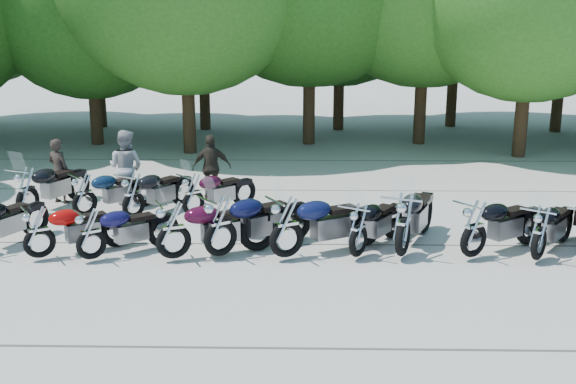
{
  "coord_description": "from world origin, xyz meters",
  "views": [
    {
      "loc": [
        0.26,
        -11.53,
        4.43
      ],
      "look_at": [
        0.0,
        1.5,
        1.1
      ],
      "focal_mm": 42.0,
      "sensor_mm": 36.0,
      "label": 1
    }
  ],
  "objects_px": {
    "motorcycle_5": "(287,225)",
    "motorcycle_7": "(403,223)",
    "motorcycle_11": "(27,190)",
    "motorcycle_8": "(474,227)",
    "rider_0": "(59,171)",
    "motorcycle_6": "(359,229)",
    "motorcycle_9": "(540,232)",
    "motorcycle_3": "(173,228)",
    "motorcycle_14": "(193,193)",
    "motorcycle_1": "(39,231)",
    "rider_1": "(126,167)",
    "rider_2": "(212,167)",
    "motorcycle_12": "(84,193)",
    "motorcycle_13": "(133,194)",
    "motorcycle_2": "(91,233)",
    "motorcycle_4": "(220,224)"
  },
  "relations": [
    {
      "from": "motorcycle_5",
      "to": "motorcycle_7",
      "type": "height_order",
      "value": "motorcycle_7"
    },
    {
      "from": "motorcycle_7",
      "to": "motorcycle_11",
      "type": "xyz_separation_m",
      "value": [
        -8.23,
        2.63,
        -0.06
      ]
    },
    {
      "from": "motorcycle_8",
      "to": "rider_0",
      "type": "relative_size",
      "value": 1.43
    },
    {
      "from": "motorcycle_5",
      "to": "motorcycle_11",
      "type": "bearing_deg",
      "value": 36.15
    },
    {
      "from": "motorcycle_6",
      "to": "motorcycle_9",
      "type": "bearing_deg",
      "value": -149.95
    },
    {
      "from": "motorcycle_3",
      "to": "motorcycle_14",
      "type": "relative_size",
      "value": 1.13
    },
    {
      "from": "motorcycle_1",
      "to": "motorcycle_5",
      "type": "height_order",
      "value": "motorcycle_5"
    },
    {
      "from": "motorcycle_9",
      "to": "rider_1",
      "type": "bearing_deg",
      "value": 12.5
    },
    {
      "from": "motorcycle_8",
      "to": "rider_1",
      "type": "height_order",
      "value": "rider_1"
    },
    {
      "from": "motorcycle_1",
      "to": "motorcycle_6",
      "type": "xyz_separation_m",
      "value": [
        6.02,
        0.18,
        0.02
      ]
    },
    {
      "from": "rider_2",
      "to": "motorcycle_6",
      "type": "bearing_deg",
      "value": 117.6
    },
    {
      "from": "motorcycle_8",
      "to": "motorcycle_12",
      "type": "xyz_separation_m",
      "value": [
        -8.23,
        2.62,
        -0.06
      ]
    },
    {
      "from": "rider_2",
      "to": "motorcycle_13",
      "type": "bearing_deg",
      "value": 42.09
    },
    {
      "from": "motorcycle_2",
      "to": "motorcycle_13",
      "type": "bearing_deg",
      "value": -41.05
    },
    {
      "from": "motorcycle_5",
      "to": "motorcycle_8",
      "type": "height_order",
      "value": "motorcycle_5"
    },
    {
      "from": "motorcycle_4",
      "to": "motorcycle_12",
      "type": "distance_m",
      "value": 4.35
    },
    {
      "from": "motorcycle_9",
      "to": "rider_2",
      "type": "relative_size",
      "value": 1.31
    },
    {
      "from": "motorcycle_12",
      "to": "rider_0",
      "type": "bearing_deg",
      "value": -5.81
    },
    {
      "from": "motorcycle_14",
      "to": "motorcycle_3",
      "type": "bearing_deg",
      "value": 138.16
    },
    {
      "from": "motorcycle_3",
      "to": "motorcycle_9",
      "type": "relative_size",
      "value": 1.07
    },
    {
      "from": "motorcycle_1",
      "to": "motorcycle_2",
      "type": "relative_size",
      "value": 1.02
    },
    {
      "from": "motorcycle_6",
      "to": "motorcycle_11",
      "type": "xyz_separation_m",
      "value": [
        -7.38,
        2.67,
        0.05
      ]
    },
    {
      "from": "motorcycle_3",
      "to": "motorcycle_9",
      "type": "bearing_deg",
      "value": -112.73
    },
    {
      "from": "motorcycle_5",
      "to": "motorcycle_9",
      "type": "height_order",
      "value": "motorcycle_5"
    },
    {
      "from": "motorcycle_3",
      "to": "motorcycle_8",
      "type": "relative_size",
      "value": 1.0
    },
    {
      "from": "motorcycle_2",
      "to": "motorcycle_11",
      "type": "xyz_separation_m",
      "value": [
        -2.36,
        2.91,
        0.09
      ]
    },
    {
      "from": "motorcycle_2",
      "to": "motorcycle_12",
      "type": "relative_size",
      "value": 0.97
    },
    {
      "from": "motorcycle_5",
      "to": "motorcycle_13",
      "type": "height_order",
      "value": "motorcycle_5"
    },
    {
      "from": "motorcycle_7",
      "to": "motorcycle_12",
      "type": "xyz_separation_m",
      "value": [
        -6.9,
        2.59,
        -0.13
      ]
    },
    {
      "from": "rider_2",
      "to": "motorcycle_3",
      "type": "bearing_deg",
      "value": 78.64
    },
    {
      "from": "motorcycle_5",
      "to": "motorcycle_9",
      "type": "relative_size",
      "value": 1.14
    },
    {
      "from": "rider_2",
      "to": "motorcycle_8",
      "type": "bearing_deg",
      "value": 131.84
    },
    {
      "from": "motorcycle_6",
      "to": "motorcycle_7",
      "type": "relative_size",
      "value": 0.85
    },
    {
      "from": "motorcycle_6",
      "to": "rider_0",
      "type": "xyz_separation_m",
      "value": [
        -7.09,
        4.0,
        0.2
      ]
    },
    {
      "from": "motorcycle_11",
      "to": "motorcycle_12",
      "type": "height_order",
      "value": "motorcycle_11"
    },
    {
      "from": "motorcycle_6",
      "to": "rider_1",
      "type": "bearing_deg",
      "value": -3.88
    },
    {
      "from": "rider_1",
      "to": "motorcycle_3",
      "type": "bearing_deg",
      "value": 132.13
    },
    {
      "from": "motorcycle_3",
      "to": "rider_2",
      "type": "bearing_deg",
      "value": -25.05
    },
    {
      "from": "motorcycle_13",
      "to": "motorcycle_8",
      "type": "bearing_deg",
      "value": -164.92
    },
    {
      "from": "motorcycle_4",
      "to": "motorcycle_7",
      "type": "distance_m",
      "value": 3.46
    },
    {
      "from": "motorcycle_6",
      "to": "motorcycle_13",
      "type": "height_order",
      "value": "motorcycle_13"
    },
    {
      "from": "motorcycle_2",
      "to": "motorcycle_13",
      "type": "distance_m",
      "value": 2.69
    },
    {
      "from": "motorcycle_2",
      "to": "motorcycle_4",
      "type": "bearing_deg",
      "value": -123.16
    },
    {
      "from": "motorcycle_2",
      "to": "motorcycle_14",
      "type": "height_order",
      "value": "motorcycle_14"
    },
    {
      "from": "motorcycle_11",
      "to": "motorcycle_12",
      "type": "xyz_separation_m",
      "value": [
        1.33,
        -0.04,
        -0.07
      ]
    },
    {
      "from": "motorcycle_5",
      "to": "motorcycle_7",
      "type": "bearing_deg",
      "value": -115.99
    },
    {
      "from": "rider_1",
      "to": "motorcycle_6",
      "type": "bearing_deg",
      "value": 161.17
    },
    {
      "from": "motorcycle_8",
      "to": "motorcycle_9",
      "type": "relative_size",
      "value": 1.07
    },
    {
      "from": "motorcycle_1",
      "to": "motorcycle_12",
      "type": "xyz_separation_m",
      "value": [
        -0.03,
        2.81,
        0.0
      ]
    },
    {
      "from": "motorcycle_1",
      "to": "motorcycle_7",
      "type": "height_order",
      "value": "motorcycle_7"
    }
  ]
}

